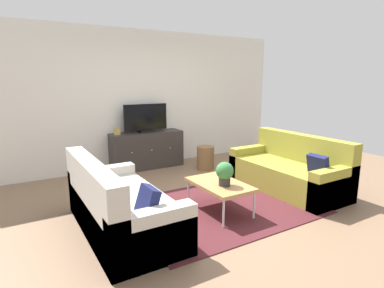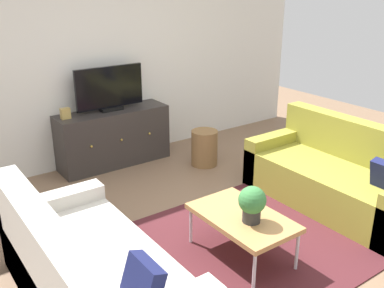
{
  "view_description": "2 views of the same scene",
  "coord_description": "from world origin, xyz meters",
  "px_view_note": "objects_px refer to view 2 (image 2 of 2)",
  "views": [
    {
      "loc": [
        -2.44,
        -3.46,
        1.74
      ],
      "look_at": [
        0.0,
        0.59,
        0.77
      ],
      "focal_mm": 29.4,
      "sensor_mm": 36.0,
      "label": 1
    },
    {
      "loc": [
        -2.31,
        -2.63,
        2.27
      ],
      "look_at": [
        0.0,
        0.59,
        0.77
      ],
      "focal_mm": 40.91,
      "sensor_mm": 36.0,
      "label": 2
    }
  ],
  "objects_px": {
    "potted_plant": "(252,203)",
    "wicker_basket": "(204,148)",
    "coffee_table": "(242,218)",
    "mantel_clock": "(65,113)",
    "tv_console": "(114,137)",
    "flat_screen_tv": "(110,89)",
    "couch_right_side": "(339,178)",
    "couch_left_side": "(85,278)"
  },
  "relations": [
    {
      "from": "potted_plant",
      "to": "flat_screen_tv",
      "type": "distance_m",
      "value": 2.69
    },
    {
      "from": "tv_console",
      "to": "mantel_clock",
      "type": "xyz_separation_m",
      "value": [
        -0.6,
        0.0,
        0.43
      ]
    },
    {
      "from": "tv_console",
      "to": "couch_left_side",
      "type": "bearing_deg",
      "value": -120.43
    },
    {
      "from": "potted_plant",
      "to": "mantel_clock",
      "type": "bearing_deg",
      "value": 101.85
    },
    {
      "from": "couch_right_side",
      "to": "flat_screen_tv",
      "type": "bearing_deg",
      "value": 121.81
    },
    {
      "from": "coffee_table",
      "to": "potted_plant",
      "type": "xyz_separation_m",
      "value": [
        -0.01,
        -0.12,
        0.2
      ]
    },
    {
      "from": "flat_screen_tv",
      "to": "mantel_clock",
      "type": "distance_m",
      "value": 0.63
    },
    {
      "from": "tv_console",
      "to": "mantel_clock",
      "type": "bearing_deg",
      "value": 180.0
    },
    {
      "from": "couch_left_side",
      "to": "flat_screen_tv",
      "type": "xyz_separation_m",
      "value": [
        1.39,
        2.39,
        0.71
      ]
    },
    {
      "from": "couch_right_side",
      "to": "mantel_clock",
      "type": "distance_m",
      "value": 3.2
    },
    {
      "from": "couch_left_side",
      "to": "coffee_table",
      "type": "height_order",
      "value": "couch_left_side"
    },
    {
      "from": "coffee_table",
      "to": "tv_console",
      "type": "height_order",
      "value": "tv_console"
    },
    {
      "from": "potted_plant",
      "to": "flat_screen_tv",
      "type": "height_order",
      "value": "flat_screen_tv"
    },
    {
      "from": "couch_left_side",
      "to": "wicker_basket",
      "type": "relative_size",
      "value": 4.04
    },
    {
      "from": "coffee_table",
      "to": "potted_plant",
      "type": "bearing_deg",
      "value": -94.64
    },
    {
      "from": "potted_plant",
      "to": "mantel_clock",
      "type": "height_order",
      "value": "mantel_clock"
    },
    {
      "from": "potted_plant",
      "to": "couch_right_side",
      "type": "bearing_deg",
      "value": 9.7
    },
    {
      "from": "wicker_basket",
      "to": "couch_right_side",
      "type": "bearing_deg",
      "value": -71.69
    },
    {
      "from": "couch_left_side",
      "to": "flat_screen_tv",
      "type": "distance_m",
      "value": 2.86
    },
    {
      "from": "potted_plant",
      "to": "tv_console",
      "type": "distance_m",
      "value": 2.64
    },
    {
      "from": "coffee_table",
      "to": "wicker_basket",
      "type": "height_order",
      "value": "wicker_basket"
    },
    {
      "from": "coffee_table",
      "to": "couch_right_side",
      "type": "bearing_deg",
      "value": 5.41
    },
    {
      "from": "couch_right_side",
      "to": "flat_screen_tv",
      "type": "relative_size",
      "value": 2.1
    },
    {
      "from": "potted_plant",
      "to": "tv_console",
      "type": "xyz_separation_m",
      "value": [
        0.04,
        2.64,
        -0.22
      ]
    },
    {
      "from": "coffee_table",
      "to": "wicker_basket",
      "type": "xyz_separation_m",
      "value": [
        0.97,
        1.81,
        -0.14
      ]
    },
    {
      "from": "wicker_basket",
      "to": "couch_left_side",
      "type": "bearing_deg",
      "value": -144.49
    },
    {
      "from": "couch_right_side",
      "to": "flat_screen_tv",
      "type": "distance_m",
      "value": 2.91
    },
    {
      "from": "coffee_table",
      "to": "flat_screen_tv",
      "type": "bearing_deg",
      "value": 89.23
    },
    {
      "from": "mantel_clock",
      "to": "flat_screen_tv",
      "type": "bearing_deg",
      "value": 1.92
    },
    {
      "from": "potted_plant",
      "to": "tv_console",
      "type": "relative_size",
      "value": 0.22
    },
    {
      "from": "flat_screen_tv",
      "to": "wicker_basket",
      "type": "distance_m",
      "value": 1.41
    },
    {
      "from": "flat_screen_tv",
      "to": "wicker_basket",
      "type": "xyz_separation_m",
      "value": [
        0.93,
        -0.73,
        -0.77
      ]
    },
    {
      "from": "potted_plant",
      "to": "wicker_basket",
      "type": "distance_m",
      "value": 2.19
    },
    {
      "from": "potted_plant",
      "to": "wicker_basket",
      "type": "bearing_deg",
      "value": 63.03
    },
    {
      "from": "couch_right_side",
      "to": "coffee_table",
      "type": "xyz_separation_m",
      "value": [
        -1.52,
        -0.14,
        0.09
      ]
    },
    {
      "from": "couch_right_side",
      "to": "coffee_table",
      "type": "height_order",
      "value": "couch_right_side"
    },
    {
      "from": "mantel_clock",
      "to": "tv_console",
      "type": "bearing_deg",
      "value": -0.0
    },
    {
      "from": "tv_console",
      "to": "wicker_basket",
      "type": "relative_size",
      "value": 3.1
    },
    {
      "from": "couch_left_side",
      "to": "tv_console",
      "type": "bearing_deg",
      "value": 59.57
    },
    {
      "from": "flat_screen_tv",
      "to": "wicker_basket",
      "type": "height_order",
      "value": "flat_screen_tv"
    },
    {
      "from": "coffee_table",
      "to": "mantel_clock",
      "type": "relative_size",
      "value": 7.0
    },
    {
      "from": "couch_left_side",
      "to": "tv_console",
      "type": "xyz_separation_m",
      "value": [
        1.39,
        2.37,
        0.07
      ]
    }
  ]
}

